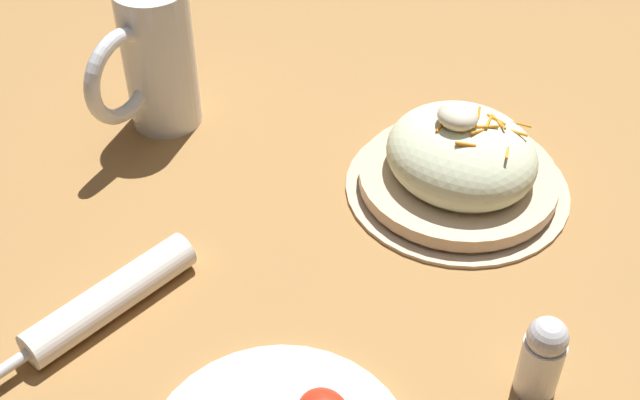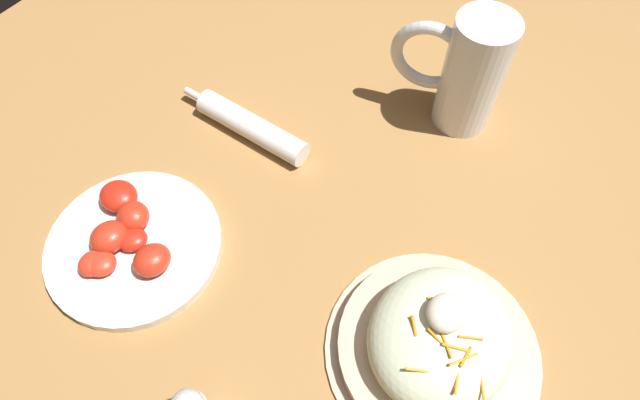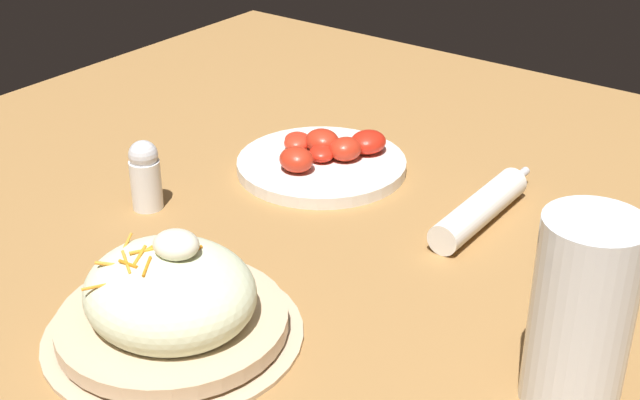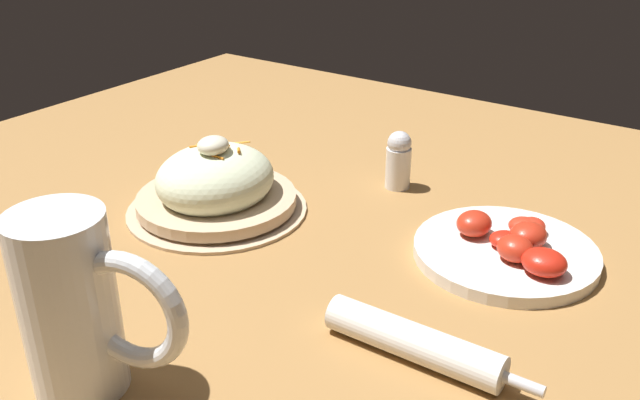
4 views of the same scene
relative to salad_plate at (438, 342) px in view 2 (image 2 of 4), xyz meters
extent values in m
plane|color=#9E703D|center=(0.06, 0.15, -0.03)|extent=(1.43, 1.43, 0.00)
cylinder|color=#D1B28E|center=(0.00, 0.00, -0.03)|extent=(0.24, 0.24, 0.01)
cylinder|color=#D1B28E|center=(0.00, 0.00, -0.02)|extent=(0.21, 0.21, 0.02)
ellipsoid|color=beige|center=(0.00, 0.00, 0.01)|extent=(0.16, 0.15, 0.08)
cylinder|color=orange|center=(-0.02, -0.03, 0.05)|extent=(0.02, 0.00, 0.00)
cylinder|color=orange|center=(0.02, 0.02, 0.05)|extent=(0.01, 0.03, 0.01)
cylinder|color=orange|center=(-0.05, 0.00, 0.05)|extent=(0.02, 0.03, 0.01)
cylinder|color=orange|center=(0.00, 0.01, 0.05)|extent=(0.02, 0.01, 0.01)
cylinder|color=orange|center=(-0.02, 0.00, 0.05)|extent=(0.01, 0.02, 0.01)
cylinder|color=orange|center=(-0.02, -0.03, 0.05)|extent=(0.03, 0.02, 0.01)
cylinder|color=orange|center=(-0.04, -0.03, 0.04)|extent=(0.02, 0.01, 0.00)
cylinder|color=orange|center=(0.00, -0.02, 0.05)|extent=(0.02, 0.02, 0.01)
cylinder|color=orange|center=(-0.02, 0.03, 0.05)|extent=(0.02, 0.02, 0.01)
cylinder|color=orange|center=(-0.02, -0.02, 0.05)|extent=(0.01, 0.03, 0.01)
cylinder|color=orange|center=(-0.03, -0.05, 0.04)|extent=(0.02, 0.02, 0.01)
cylinder|color=orange|center=(-0.02, -0.01, 0.05)|extent=(0.02, 0.02, 0.00)
ellipsoid|color=#EFEACC|center=(0.01, 0.01, 0.06)|extent=(0.04, 0.04, 0.02)
cylinder|color=white|center=(0.32, 0.14, 0.05)|extent=(0.08, 0.08, 0.17)
cylinder|color=#B76B14|center=(0.32, 0.14, 0.02)|extent=(0.07, 0.07, 0.12)
cylinder|color=white|center=(0.32, 0.14, 0.09)|extent=(0.07, 0.07, 0.01)
torus|color=white|center=(0.31, 0.19, 0.06)|extent=(0.04, 0.11, 0.11)
cylinder|color=white|center=(0.12, 0.36, -0.02)|extent=(0.04, 0.17, 0.04)
cylinder|color=silver|center=(0.12, 0.46, -0.02)|extent=(0.01, 0.04, 0.01)
cylinder|color=white|center=(-0.10, 0.36, -0.03)|extent=(0.21, 0.21, 0.01)
ellipsoid|color=red|center=(-0.08, 0.38, -0.01)|extent=(0.05, 0.05, 0.03)
ellipsoid|color=red|center=(-0.15, 0.37, -0.01)|extent=(0.04, 0.03, 0.02)
ellipsoid|color=red|center=(-0.10, 0.36, -0.01)|extent=(0.05, 0.05, 0.02)
ellipsoid|color=red|center=(-0.07, 0.41, -0.01)|extent=(0.05, 0.05, 0.03)
ellipsoid|color=red|center=(-0.11, 0.32, 0.00)|extent=(0.05, 0.05, 0.03)
ellipsoid|color=red|center=(-0.11, 0.38, 0.00)|extent=(0.05, 0.05, 0.03)
ellipsoid|color=red|center=(-0.14, 0.37, -0.01)|extent=(0.05, 0.05, 0.02)
camera|label=1|loc=(-0.37, 0.60, 0.56)|focal=47.68mm
camera|label=2|loc=(-0.22, 0.00, 0.56)|focal=30.22mm
camera|label=3|loc=(0.50, -0.45, 0.45)|focal=49.68mm
camera|label=4|loc=(0.60, 0.58, 0.38)|focal=38.75mm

